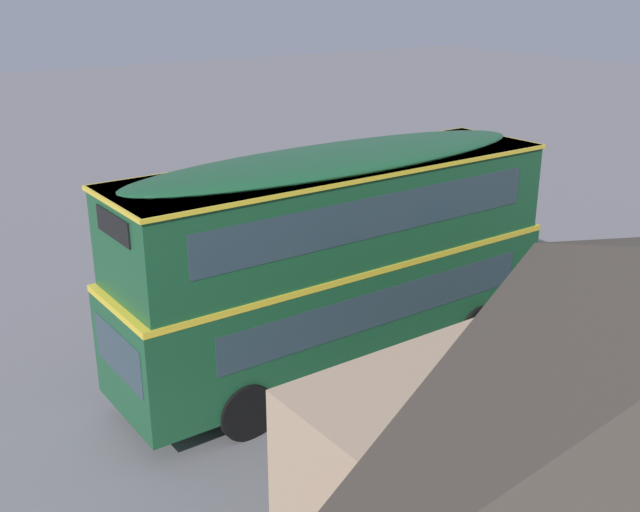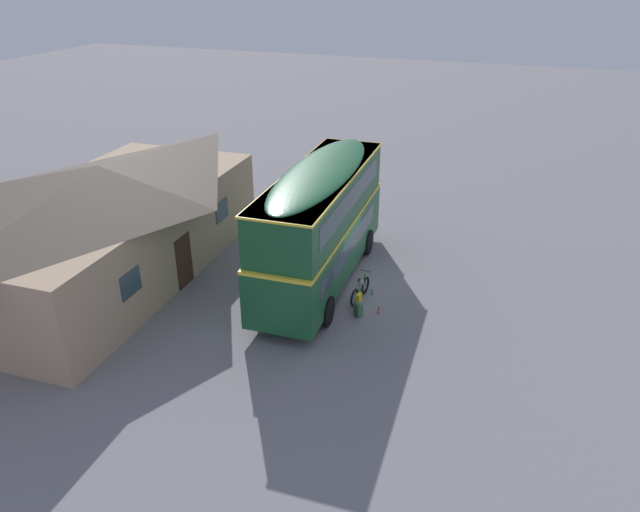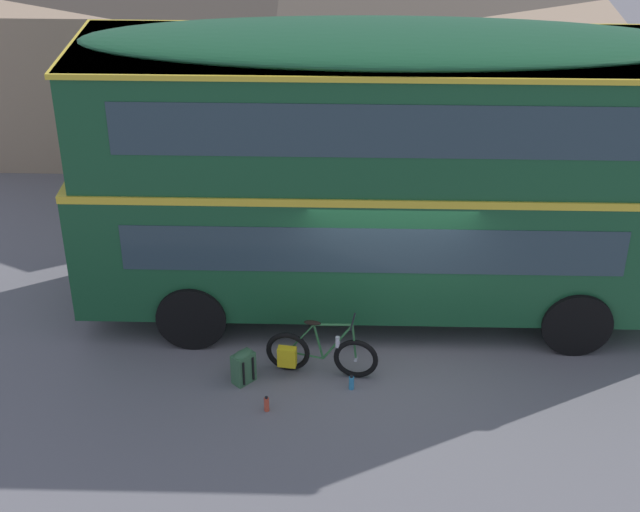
# 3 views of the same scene
# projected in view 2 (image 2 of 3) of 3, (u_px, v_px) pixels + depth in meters

# --- Properties ---
(ground_plane) EXTENTS (120.00, 120.00, 0.00)m
(ground_plane) POSITION_uv_depth(u_px,v_px,m) (351.00, 284.00, 23.71)
(ground_plane) COLOR slate
(double_decker_bus) EXTENTS (9.77, 2.91, 4.79)m
(double_decker_bus) POSITION_uv_depth(u_px,v_px,m) (321.00, 220.00, 22.80)
(double_decker_bus) COLOR black
(double_decker_bus) RESTS_ON ground
(touring_bicycle) EXTENTS (1.72, 0.46, 1.01)m
(touring_bicycle) POSITION_uv_depth(u_px,v_px,m) (360.00, 291.00, 22.44)
(touring_bicycle) COLOR black
(touring_bicycle) RESTS_ON ground
(backpack_on_ground) EXTENTS (0.38, 0.39, 0.55)m
(backpack_on_ground) POSITION_uv_depth(u_px,v_px,m) (358.00, 309.00, 21.48)
(backpack_on_ground) COLOR #386642
(backpack_on_ground) RESTS_ON ground
(water_bottle_red_squeeze) EXTENTS (0.08, 0.08, 0.25)m
(water_bottle_red_squeeze) POSITION_uv_depth(u_px,v_px,m) (379.00, 310.00, 21.70)
(water_bottle_red_squeeze) COLOR #D84C33
(water_bottle_red_squeeze) RESTS_ON ground
(water_bottle_blue_sports) EXTENTS (0.08, 0.08, 0.24)m
(water_bottle_blue_sports) POSITION_uv_depth(u_px,v_px,m) (372.00, 292.00, 22.90)
(water_bottle_blue_sports) COLOR #338CBF
(water_bottle_blue_sports) RESTS_ON ground
(pub_building) EXTENTS (14.26, 7.45, 4.62)m
(pub_building) POSITION_uv_depth(u_px,v_px,m) (107.00, 220.00, 23.54)
(pub_building) COLOR tan
(pub_building) RESTS_ON ground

